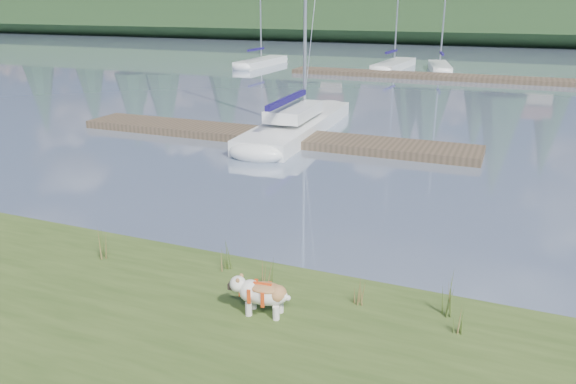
% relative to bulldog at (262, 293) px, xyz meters
% --- Properties ---
extents(ground, '(200.00, 200.00, 0.00)m').
position_rel_bulldog_xyz_m(ground, '(-1.45, 33.26, -0.73)').
color(ground, gray).
rests_on(ground, ground).
extents(ridge, '(200.00, 20.00, 5.00)m').
position_rel_bulldog_xyz_m(ridge, '(-1.45, 76.26, 1.77)').
color(ridge, '#1E3419').
rests_on(ridge, ground).
extents(bulldog, '(1.01, 0.49, 0.60)m').
position_rel_bulldog_xyz_m(bulldog, '(0.00, 0.00, 0.00)').
color(bulldog, silver).
rests_on(bulldog, bank).
extents(sailboat_main, '(2.46, 10.28, 14.53)m').
position_rel_bulldog_xyz_m(sailboat_main, '(-4.85, 14.64, -0.31)').
color(sailboat_main, white).
rests_on(sailboat_main, ground).
extents(dock_near, '(16.00, 2.00, 0.30)m').
position_rel_bulldog_xyz_m(dock_near, '(-5.45, 12.26, -0.58)').
color(dock_near, '#4C3D2C').
rests_on(dock_near, ground).
extents(dock_far, '(26.00, 2.20, 0.30)m').
position_rel_bulldog_xyz_m(dock_far, '(0.55, 33.26, -0.58)').
color(dock_far, '#4C3D2C').
rests_on(dock_far, ground).
extents(sailboat_bg_0, '(1.73, 8.10, 11.70)m').
position_rel_bulldog_xyz_m(sailboat_bg_0, '(-16.73, 36.73, -0.40)').
color(sailboat_bg_0, white).
rests_on(sailboat_bg_0, ground).
extents(sailboat_bg_1, '(2.13, 8.66, 12.73)m').
position_rel_bulldog_xyz_m(sailboat_bg_1, '(-6.03, 38.88, -0.40)').
color(sailboat_bg_1, white).
rests_on(sailboat_bg_1, ground).
extents(sailboat_bg_2, '(2.80, 7.05, 10.51)m').
position_rel_bulldog_xyz_m(sailboat_bg_2, '(-2.61, 38.39, -0.39)').
color(sailboat_bg_2, white).
rests_on(sailboat_bg_2, ground).
extents(weed_0, '(0.17, 0.14, 0.71)m').
position_rel_bulldog_xyz_m(weed_0, '(-1.30, 1.12, -0.08)').
color(weed_0, '#475B23').
rests_on(weed_0, bank).
extents(weed_1, '(0.17, 0.14, 0.55)m').
position_rel_bulldog_xyz_m(weed_1, '(-0.29, 0.88, -0.14)').
color(weed_1, '#475B23').
rests_on(weed_1, bank).
extents(weed_2, '(0.17, 0.14, 0.79)m').
position_rel_bulldog_xyz_m(weed_2, '(2.75, 1.01, -0.05)').
color(weed_2, '#475B23').
rests_on(weed_2, bank).
extents(weed_3, '(0.17, 0.14, 0.66)m').
position_rel_bulldog_xyz_m(weed_3, '(-3.73, 0.71, -0.10)').
color(weed_3, '#475B23').
rests_on(weed_3, bank).
extents(weed_4, '(0.17, 0.14, 0.51)m').
position_rel_bulldog_xyz_m(weed_4, '(1.35, 0.90, -0.16)').
color(weed_4, '#475B23').
rests_on(weed_4, bank).
extents(weed_5, '(0.17, 0.14, 0.49)m').
position_rel_bulldog_xyz_m(weed_5, '(2.93, 0.66, -0.17)').
color(weed_5, '#475B23').
rests_on(weed_5, bank).
extents(mud_lip, '(60.00, 0.50, 0.14)m').
position_rel_bulldog_xyz_m(mud_lip, '(-1.45, 1.66, -0.66)').
color(mud_lip, '#33281C').
rests_on(mud_lip, ground).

